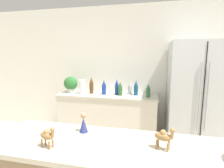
{
  "coord_description": "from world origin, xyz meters",
  "views": [
    {
      "loc": [
        0.26,
        -0.72,
        1.6
      ],
      "look_at": [
        -0.22,
        1.37,
        1.25
      ],
      "focal_mm": 28.0,
      "sensor_mm": 36.0,
      "label": 1
    }
  ],
  "objects_px": {
    "back_bottle_1": "(136,88)",
    "potted_plant": "(71,84)",
    "paper_towel_roll": "(82,87)",
    "back_bottle_3": "(148,91)",
    "back_bottle_2": "(120,89)",
    "back_bottle_4": "(104,87)",
    "back_bottle_6": "(117,87)",
    "camel_figurine": "(164,136)",
    "back_bottle_5": "(91,85)",
    "wise_man_figurine_crimson": "(84,124)",
    "refrigerator": "(196,98)",
    "camel_figurine_second": "(47,135)",
    "back_bottle_0": "(130,88)"
  },
  "relations": [
    {
      "from": "back_bottle_1",
      "to": "potted_plant",
      "type": "bearing_deg",
      "value": -178.49
    },
    {
      "from": "paper_towel_roll",
      "to": "potted_plant",
      "type": "bearing_deg",
      "value": 168.57
    },
    {
      "from": "back_bottle_3",
      "to": "back_bottle_2",
      "type": "bearing_deg",
      "value": 177.27
    },
    {
      "from": "back_bottle_4",
      "to": "paper_towel_roll",
      "type": "bearing_deg",
      "value": -177.8
    },
    {
      "from": "back_bottle_6",
      "to": "camel_figurine",
      "type": "xyz_separation_m",
      "value": [
        0.71,
        -2.04,
        0.07
      ]
    },
    {
      "from": "back_bottle_5",
      "to": "camel_figurine",
      "type": "distance_m",
      "value": 2.35
    },
    {
      "from": "wise_man_figurine_crimson",
      "to": "back_bottle_2",
      "type": "bearing_deg",
      "value": 91.25
    },
    {
      "from": "refrigerator",
      "to": "back_bottle_3",
      "type": "xyz_separation_m",
      "value": [
        -0.78,
        0.0,
        0.08
      ]
    },
    {
      "from": "paper_towel_roll",
      "to": "camel_figurine_second",
      "type": "bearing_deg",
      "value": -73.22
    },
    {
      "from": "back_bottle_2",
      "to": "back_bottle_5",
      "type": "relative_size",
      "value": 0.79
    },
    {
      "from": "back_bottle_4",
      "to": "back_bottle_5",
      "type": "height_order",
      "value": "back_bottle_5"
    },
    {
      "from": "back_bottle_0",
      "to": "back_bottle_2",
      "type": "height_order",
      "value": "back_bottle_2"
    },
    {
      "from": "potted_plant",
      "to": "wise_man_figurine_crimson",
      "type": "distance_m",
      "value": 2.16
    },
    {
      "from": "back_bottle_0",
      "to": "back_bottle_4",
      "type": "relative_size",
      "value": 0.91
    },
    {
      "from": "refrigerator",
      "to": "back_bottle_1",
      "type": "height_order",
      "value": "refrigerator"
    },
    {
      "from": "refrigerator",
      "to": "back_bottle_1",
      "type": "distance_m",
      "value": 1.01
    },
    {
      "from": "potted_plant",
      "to": "back_bottle_2",
      "type": "bearing_deg",
      "value": -2.92
    },
    {
      "from": "refrigerator",
      "to": "back_bottle_4",
      "type": "height_order",
      "value": "refrigerator"
    },
    {
      "from": "back_bottle_3",
      "to": "camel_figurine",
      "type": "distance_m",
      "value": 1.96
    },
    {
      "from": "camel_figurine_second",
      "to": "back_bottle_3",
      "type": "bearing_deg",
      "value": 74.08
    },
    {
      "from": "back_bottle_2",
      "to": "camel_figurine",
      "type": "height_order",
      "value": "camel_figurine"
    },
    {
      "from": "potted_plant",
      "to": "back_bottle_2",
      "type": "height_order",
      "value": "potted_plant"
    },
    {
      "from": "back_bottle_1",
      "to": "back_bottle_5",
      "type": "height_order",
      "value": "back_bottle_5"
    },
    {
      "from": "back_bottle_5",
      "to": "camel_figurine_second",
      "type": "height_order",
      "value": "back_bottle_5"
    },
    {
      "from": "potted_plant",
      "to": "back_bottle_5",
      "type": "bearing_deg",
      "value": -0.98
    },
    {
      "from": "back_bottle_0",
      "to": "back_bottle_1",
      "type": "xyz_separation_m",
      "value": [
        0.12,
        -0.07,
        0.01
      ]
    },
    {
      "from": "back_bottle_3",
      "to": "back_bottle_5",
      "type": "bearing_deg",
      "value": 176.39
    },
    {
      "from": "refrigerator",
      "to": "camel_figurine",
      "type": "relative_size",
      "value": 11.67
    },
    {
      "from": "camel_figurine",
      "to": "back_bottle_3",
      "type": "bearing_deg",
      "value": 94.05
    },
    {
      "from": "back_bottle_3",
      "to": "back_bottle_5",
      "type": "distance_m",
      "value": 1.07
    },
    {
      "from": "back_bottle_3",
      "to": "back_bottle_4",
      "type": "bearing_deg",
      "value": 177.25
    },
    {
      "from": "paper_towel_roll",
      "to": "camel_figurine",
      "type": "height_order",
      "value": "camel_figurine"
    },
    {
      "from": "back_bottle_2",
      "to": "back_bottle_0",
      "type": "bearing_deg",
      "value": 44.19
    },
    {
      "from": "back_bottle_0",
      "to": "wise_man_figurine_crimson",
      "type": "xyz_separation_m",
      "value": [
        -0.12,
        -2.0,
        0.07
      ]
    },
    {
      "from": "back_bottle_2",
      "to": "back_bottle_6",
      "type": "bearing_deg",
      "value": 141.12
    },
    {
      "from": "back_bottle_4",
      "to": "back_bottle_6",
      "type": "xyz_separation_m",
      "value": [
        0.23,
        0.05,
        0.01
      ]
    },
    {
      "from": "back_bottle_2",
      "to": "back_bottle_5",
      "type": "distance_m",
      "value": 0.57
    },
    {
      "from": "camel_figurine_second",
      "to": "potted_plant",
      "type": "bearing_deg",
      "value": 112.45
    },
    {
      "from": "paper_towel_roll",
      "to": "back_bottle_1",
      "type": "relative_size",
      "value": 0.94
    },
    {
      "from": "paper_towel_roll",
      "to": "back_bottle_5",
      "type": "xyz_separation_m",
      "value": [
        0.17,
        0.04,
        0.02
      ]
    },
    {
      "from": "back_bottle_4",
      "to": "back_bottle_6",
      "type": "relative_size",
      "value": 0.96
    },
    {
      "from": "paper_towel_roll",
      "to": "back_bottle_6",
      "type": "distance_m",
      "value": 0.66
    },
    {
      "from": "refrigerator",
      "to": "back_bottle_1",
      "type": "xyz_separation_m",
      "value": [
        -1.0,
        0.11,
        0.1
      ]
    },
    {
      "from": "back_bottle_0",
      "to": "back_bottle_3",
      "type": "relative_size",
      "value": 1.07
    },
    {
      "from": "wise_man_figurine_crimson",
      "to": "refrigerator",
      "type": "bearing_deg",
      "value": 55.73
    },
    {
      "from": "paper_towel_roll",
      "to": "back_bottle_2",
      "type": "height_order",
      "value": "paper_towel_roll"
    },
    {
      "from": "paper_towel_roll",
      "to": "back_bottle_3",
      "type": "relative_size",
      "value": 1.1
    },
    {
      "from": "camel_figurine_second",
      "to": "back_bottle_6",
      "type": "bearing_deg",
      "value": 89.41
    },
    {
      "from": "potted_plant",
      "to": "back_bottle_1",
      "type": "distance_m",
      "value": 1.27
    },
    {
      "from": "back_bottle_1",
      "to": "wise_man_figurine_crimson",
      "type": "height_order",
      "value": "back_bottle_1"
    }
  ]
}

